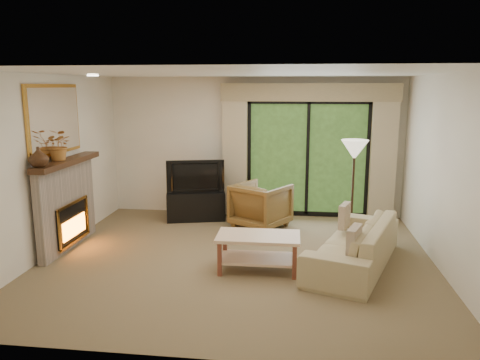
# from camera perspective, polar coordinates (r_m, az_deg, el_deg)

# --- Properties ---
(floor) EXTENTS (5.50, 5.50, 0.00)m
(floor) POSITION_cam_1_polar(r_m,az_deg,el_deg) (6.77, -0.32, -9.67)
(floor) COLOR #776344
(floor) RESTS_ON ground
(ceiling) EXTENTS (5.50, 5.50, 0.00)m
(ceiling) POSITION_cam_1_polar(r_m,az_deg,el_deg) (6.32, -0.35, 12.91)
(ceiling) COLOR white
(ceiling) RESTS_ON ground
(wall_back) EXTENTS (5.00, 0.00, 5.00)m
(wall_back) POSITION_cam_1_polar(r_m,az_deg,el_deg) (8.88, 1.78, 4.05)
(wall_back) COLOR silver
(wall_back) RESTS_ON ground
(wall_front) EXTENTS (5.00, 0.00, 5.00)m
(wall_front) POSITION_cam_1_polar(r_m,az_deg,el_deg) (4.02, -5.01, -5.04)
(wall_front) COLOR silver
(wall_front) RESTS_ON ground
(wall_left) EXTENTS (0.00, 5.00, 5.00)m
(wall_left) POSITION_cam_1_polar(r_m,az_deg,el_deg) (7.30, -22.27, 1.61)
(wall_left) COLOR silver
(wall_left) RESTS_ON ground
(wall_right) EXTENTS (0.00, 5.00, 5.00)m
(wall_right) POSITION_cam_1_polar(r_m,az_deg,el_deg) (6.65, 23.87, 0.60)
(wall_right) COLOR silver
(wall_right) RESTS_ON ground
(fireplace) EXTENTS (0.24, 1.70, 1.37)m
(fireplace) POSITION_cam_1_polar(r_m,az_deg,el_deg) (7.54, -20.39, -2.75)
(fireplace) COLOR gray
(fireplace) RESTS_ON floor
(mirror) EXTENTS (0.07, 1.45, 1.02)m
(mirror) POSITION_cam_1_polar(r_m,az_deg,el_deg) (7.39, -21.66, 6.85)
(mirror) COLOR gold
(mirror) RESTS_ON wall_left
(sliding_door) EXTENTS (2.26, 0.10, 2.16)m
(sliding_door) POSITION_cam_1_polar(r_m,az_deg,el_deg) (8.82, 8.23, 2.58)
(sliding_door) COLOR black
(sliding_door) RESTS_ON floor
(curtain_left) EXTENTS (0.45, 0.18, 2.35)m
(curtain_left) POSITION_cam_1_polar(r_m,az_deg,el_deg) (8.77, -0.61, 3.31)
(curtain_left) COLOR tan
(curtain_left) RESTS_ON floor
(curtain_right) EXTENTS (0.45, 0.18, 2.35)m
(curtain_right) POSITION_cam_1_polar(r_m,az_deg,el_deg) (8.82, 17.07, 2.86)
(curtain_right) COLOR tan
(curtain_right) RESTS_ON floor
(cornice) EXTENTS (3.20, 0.24, 0.32)m
(cornice) POSITION_cam_1_polar(r_m,az_deg,el_deg) (8.63, 8.47, 10.52)
(cornice) COLOR #9A8660
(cornice) RESTS_ON wall_back
(media_console) EXTENTS (1.14, 0.72, 0.53)m
(media_console) POSITION_cam_1_polar(r_m,az_deg,el_deg) (8.70, -5.40, -3.10)
(media_console) COLOR black
(media_console) RESTS_ON floor
(tv) EXTENTS (1.04, 0.39, 0.60)m
(tv) POSITION_cam_1_polar(r_m,az_deg,el_deg) (8.57, -5.47, 0.56)
(tv) COLOR black
(tv) RESTS_ON media_console
(armchair) EXTENTS (1.16, 1.17, 0.78)m
(armchair) POSITION_cam_1_polar(r_m,az_deg,el_deg) (8.16, 2.56, -3.10)
(armchair) COLOR brown
(armchair) RESTS_ON floor
(sofa) EXTENTS (1.54, 2.35, 0.64)m
(sofa) POSITION_cam_1_polar(r_m,az_deg,el_deg) (6.63, 13.67, -7.54)
(sofa) COLOR tan
(sofa) RESTS_ON floor
(pillow_near) EXTENTS (0.23, 0.42, 0.40)m
(pillow_near) POSITION_cam_1_polar(r_m,az_deg,el_deg) (5.96, 13.73, -7.44)
(pillow_near) COLOR brown
(pillow_near) RESTS_ON sofa
(pillow_far) EXTENTS (0.21, 0.38, 0.36)m
(pillow_far) POSITION_cam_1_polar(r_m,az_deg,el_deg) (7.16, 12.62, -4.26)
(pillow_far) COLOR brown
(pillow_far) RESTS_ON sofa
(coffee_table) EXTENTS (1.10, 0.62, 0.49)m
(coffee_table) POSITION_cam_1_polar(r_m,az_deg,el_deg) (6.33, 2.24, -8.83)
(coffee_table) COLOR beige
(coffee_table) RESTS_ON floor
(floor_lamp) EXTENTS (0.45, 0.45, 1.60)m
(floor_lamp) POSITION_cam_1_polar(r_m,az_deg,el_deg) (7.70, 13.57, -1.16)
(floor_lamp) COLOR beige
(floor_lamp) RESTS_ON floor
(vase) EXTENTS (0.26, 0.26, 0.27)m
(vase) POSITION_cam_1_polar(r_m,az_deg,el_deg) (6.79, -23.36, 2.60)
(vase) COLOR #361F10
(vase) RESTS_ON fireplace
(branches) EXTENTS (0.42, 0.37, 0.45)m
(branches) POSITION_cam_1_polar(r_m,az_deg,el_deg) (7.26, -21.20, 4.00)
(branches) COLOR #A9692C
(branches) RESTS_ON fireplace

